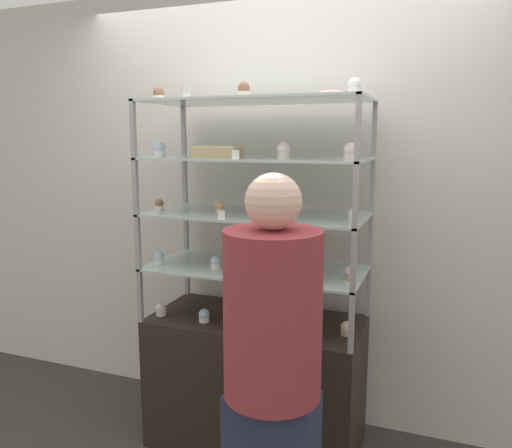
% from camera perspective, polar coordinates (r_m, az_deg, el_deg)
% --- Properties ---
extents(ground_plane, '(20.00, 20.00, 0.00)m').
position_cam_1_polar(ground_plane, '(3.11, 0.00, -23.55)').
color(ground_plane, '#38332D').
extents(back_wall, '(8.00, 0.05, 2.60)m').
position_cam_1_polar(back_wall, '(3.02, 2.80, 1.97)').
color(back_wall, silver).
rests_on(back_wall, ground_plane).
extents(display_base, '(1.15, 0.55, 0.74)m').
position_cam_1_polar(display_base, '(2.93, 0.00, -17.51)').
color(display_base, black).
rests_on(display_base, ground_plane).
extents(display_riser_lower, '(1.15, 0.55, 0.29)m').
position_cam_1_polar(display_riser_lower, '(2.69, 0.00, -5.27)').
color(display_riser_lower, '#99999E').
rests_on(display_riser_lower, display_base).
extents(display_riser_middle, '(1.15, 0.55, 0.29)m').
position_cam_1_polar(display_riser_middle, '(2.63, 0.00, 0.88)').
color(display_riser_middle, '#99999E').
rests_on(display_riser_middle, display_riser_lower).
extents(display_riser_upper, '(1.15, 0.55, 0.29)m').
position_cam_1_polar(display_riser_upper, '(2.60, 0.00, 7.24)').
color(display_riser_upper, '#99999E').
rests_on(display_riser_upper, display_riser_middle).
extents(display_riser_top, '(1.15, 0.55, 0.29)m').
position_cam_1_polar(display_riser_top, '(2.60, 0.00, 13.67)').
color(display_riser_top, '#99999E').
rests_on(display_riser_top, display_riser_upper).
extents(layer_cake_centerpiece, '(0.17, 0.17, 0.12)m').
position_cam_1_polar(layer_cake_centerpiece, '(2.76, 2.21, -9.58)').
color(layer_cake_centerpiece, '#C66660').
rests_on(layer_cake_centerpiece, display_base).
extents(sheet_cake_frosted, '(0.24, 0.15, 0.06)m').
position_cam_1_polar(sheet_cake_frosted, '(2.66, -4.39, 8.27)').
color(sheet_cake_frosted, '#DBBC84').
rests_on(sheet_cake_frosted, display_riser_upper).
extents(cupcake_0, '(0.06, 0.06, 0.07)m').
position_cam_1_polar(cupcake_0, '(2.86, -10.79, -9.56)').
color(cupcake_0, white).
rests_on(cupcake_0, display_base).
extents(cupcake_1, '(0.06, 0.06, 0.07)m').
position_cam_1_polar(cupcake_1, '(2.74, -5.95, -10.37)').
color(cupcake_1, white).
rests_on(cupcake_1, display_base).
extents(cupcake_2, '(0.06, 0.06, 0.07)m').
position_cam_1_polar(cupcake_2, '(2.62, 5.08, -11.29)').
color(cupcake_2, white).
rests_on(cupcake_2, display_base).
extents(cupcake_3, '(0.06, 0.06, 0.07)m').
position_cam_1_polar(cupcake_3, '(2.59, 10.31, -11.66)').
color(cupcake_3, '#CCB28C').
rests_on(cupcake_3, display_base).
extents(price_tag_0, '(0.04, 0.00, 0.04)m').
position_cam_1_polar(price_tag_0, '(2.56, -2.70, -12.06)').
color(price_tag_0, white).
rests_on(price_tag_0, display_base).
extents(cupcake_4, '(0.05, 0.05, 0.07)m').
position_cam_1_polar(cupcake_4, '(2.79, -10.98, -3.83)').
color(cupcake_4, white).
rests_on(cupcake_4, display_riser_lower).
extents(cupcake_5, '(0.05, 0.05, 0.07)m').
position_cam_1_polar(cupcake_5, '(2.65, -4.67, -4.40)').
color(cupcake_5, white).
rests_on(cupcake_5, display_riser_lower).
extents(cupcake_6, '(0.05, 0.05, 0.07)m').
position_cam_1_polar(cupcake_6, '(2.56, 2.78, -4.89)').
color(cupcake_6, '#CCB28C').
rests_on(cupcake_6, display_riser_lower).
extents(cupcake_7, '(0.05, 0.05, 0.07)m').
position_cam_1_polar(cupcake_7, '(2.48, 10.73, -5.51)').
color(cupcake_7, '#CCB28C').
rests_on(cupcake_7, display_riser_lower).
extents(price_tag_1, '(0.04, 0.00, 0.04)m').
position_cam_1_polar(price_tag_1, '(2.44, -0.94, -5.94)').
color(price_tag_1, white).
rests_on(price_tag_1, display_riser_lower).
extents(cupcake_8, '(0.05, 0.05, 0.06)m').
position_cam_1_polar(cupcake_8, '(2.78, -10.99, 2.17)').
color(cupcake_8, beige).
rests_on(cupcake_8, display_riser_middle).
extents(cupcake_9, '(0.05, 0.05, 0.06)m').
position_cam_1_polar(cupcake_9, '(2.64, -4.16, 1.91)').
color(cupcake_9, '#CCB28C').
rests_on(cupcake_9, display_riser_middle).
extents(cupcake_10, '(0.05, 0.05, 0.06)m').
position_cam_1_polar(cupcake_10, '(2.48, 3.13, 1.43)').
color(cupcake_10, beige).
rests_on(cupcake_10, display_riser_middle).
extents(cupcake_11, '(0.05, 0.05, 0.06)m').
position_cam_1_polar(cupcake_11, '(2.40, 11.05, 0.97)').
color(cupcake_11, beige).
rests_on(cupcake_11, display_riser_middle).
extents(price_tag_2, '(0.04, 0.00, 0.04)m').
position_cam_1_polar(price_tag_2, '(2.43, -3.97, 1.03)').
color(price_tag_2, white).
rests_on(price_tag_2, display_riser_middle).
extents(cupcake_12, '(0.06, 0.06, 0.08)m').
position_cam_1_polar(cupcake_12, '(2.75, -10.94, 8.36)').
color(cupcake_12, white).
rests_on(cupcake_12, display_riser_upper).
extents(cupcake_13, '(0.06, 0.06, 0.08)m').
position_cam_1_polar(cupcake_13, '(2.45, 3.17, 8.36)').
color(cupcake_13, beige).
rests_on(cupcake_13, display_riser_upper).
extents(cupcake_14, '(0.06, 0.06, 0.08)m').
position_cam_1_polar(cupcake_14, '(2.32, 10.77, 8.12)').
color(cupcake_14, beige).
rests_on(cupcake_14, display_riser_upper).
extents(price_tag_3, '(0.04, 0.00, 0.04)m').
position_cam_1_polar(price_tag_3, '(2.37, -2.35, 7.93)').
color(price_tag_3, white).
rests_on(price_tag_3, display_riser_upper).
extents(cupcake_15, '(0.06, 0.06, 0.07)m').
position_cam_1_polar(cupcake_15, '(2.77, -11.07, 14.36)').
color(cupcake_15, beige).
rests_on(cupcake_15, display_riser_top).
extents(cupcake_16, '(0.06, 0.06, 0.07)m').
position_cam_1_polar(cupcake_16, '(2.48, -1.41, 15.08)').
color(cupcake_16, beige).
rests_on(cupcake_16, display_riser_top).
extents(cupcake_17, '(0.06, 0.06, 0.07)m').
position_cam_1_polar(cupcake_17, '(2.35, 11.18, 15.20)').
color(cupcake_17, white).
rests_on(cupcake_17, display_riser_top).
extents(price_tag_4, '(0.04, 0.00, 0.04)m').
position_cam_1_polar(price_tag_4, '(2.49, -7.94, 14.68)').
color(price_tag_4, white).
rests_on(price_tag_4, display_riser_top).
extents(donut_glazed, '(0.13, 0.13, 0.04)m').
position_cam_1_polar(donut_glazed, '(2.58, 8.65, 14.41)').
color(donut_glazed, '#EFB2BC').
rests_on(donut_glazed, display_riser_top).
extents(customer_figure, '(0.37, 0.37, 1.59)m').
position_cam_1_polar(customer_figure, '(1.98, 1.88, -16.01)').
color(customer_figure, '#282D47').
rests_on(customer_figure, ground_plane).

